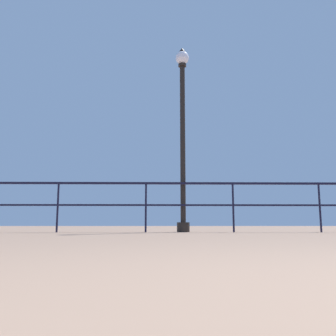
{
  "coord_description": "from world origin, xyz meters",
  "views": [
    {
      "loc": [
        -0.63,
        -0.59,
        0.19
      ],
      "look_at": [
        -0.49,
        7.06,
        1.37
      ],
      "focal_mm": 38.73,
      "sensor_mm": 36.0,
      "label": 1
    }
  ],
  "objects": [
    {
      "name": "pier_railing",
      "position": [
        -0.0,
        7.56,
        0.82
      ],
      "size": [
        25.59,
        0.05,
        1.12
      ],
      "color": "black",
      "rests_on": "ground_plane"
    },
    {
      "name": "lamppost_center",
      "position": [
        -0.13,
        7.77,
        2.51
      ],
      "size": [
        0.33,
        0.33,
        4.48
      ],
      "color": "black",
      "rests_on": "ground_plane"
    }
  ]
}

